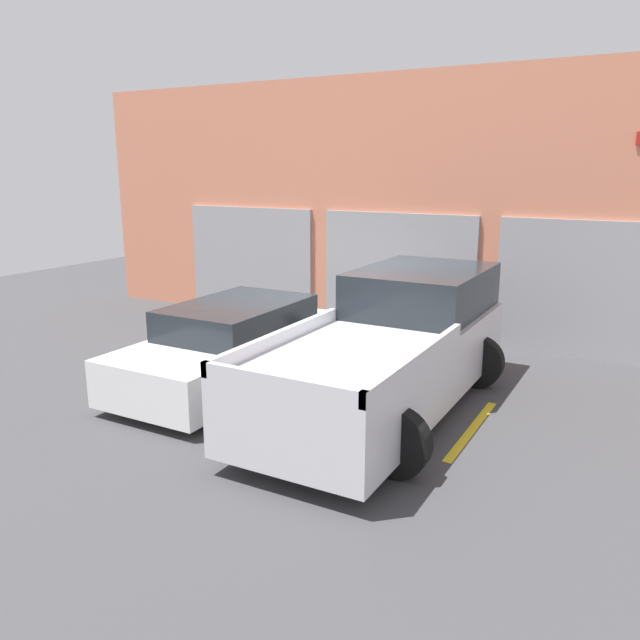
# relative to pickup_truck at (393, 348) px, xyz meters

# --- Properties ---
(ground_plane) EXTENTS (28.00, 28.00, 0.00)m
(ground_plane) POSITION_rel_pickup_truck_xyz_m (-1.31, 0.88, -0.88)
(ground_plane) COLOR #3D3D3F
(shophouse_building) EXTENTS (16.10, 0.68, 5.26)m
(shophouse_building) POSITION_rel_pickup_truck_xyz_m (-1.32, 4.17, 1.70)
(shophouse_building) COLOR #D17A5B
(shophouse_building) RESTS_ON ground
(pickup_truck) EXTENTS (2.60, 5.52, 1.88)m
(pickup_truck) POSITION_rel_pickup_truck_xyz_m (0.00, 0.00, 0.00)
(pickup_truck) COLOR silver
(pickup_truck) RESTS_ON ground
(sedan_white) EXTENTS (2.26, 4.39, 1.32)m
(sedan_white) POSITION_rel_pickup_truck_xyz_m (-2.62, -0.29, -0.26)
(sedan_white) COLOR white
(sedan_white) RESTS_ON ground
(parking_stripe_far_left) EXTENTS (0.12, 2.20, 0.01)m
(parking_stripe_far_left) POSITION_rel_pickup_truck_xyz_m (-3.93, -0.32, -0.88)
(parking_stripe_far_left) COLOR gold
(parking_stripe_far_left) RESTS_ON ground
(parking_stripe_left) EXTENTS (0.12, 2.20, 0.01)m
(parking_stripe_left) POSITION_rel_pickup_truck_xyz_m (-1.31, -0.32, -0.88)
(parking_stripe_left) COLOR gold
(parking_stripe_left) RESTS_ON ground
(parking_stripe_centre) EXTENTS (0.12, 2.20, 0.01)m
(parking_stripe_centre) POSITION_rel_pickup_truck_xyz_m (1.31, -0.32, -0.88)
(parking_stripe_centre) COLOR gold
(parking_stripe_centre) RESTS_ON ground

